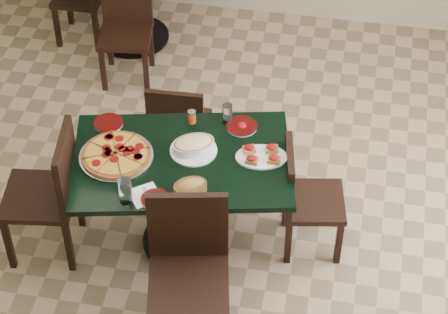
% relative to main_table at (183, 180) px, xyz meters
% --- Properties ---
extents(floor, '(5.50, 5.50, 0.00)m').
position_rel_main_table_xyz_m(floor, '(0.16, -0.01, -0.57)').
color(floor, '#947755').
rests_on(floor, ground).
extents(main_table, '(1.46, 1.10, 0.75)m').
position_rel_main_table_xyz_m(main_table, '(0.00, 0.00, 0.00)').
color(main_table, black).
rests_on(main_table, floor).
extents(chair_far, '(0.40, 0.40, 0.82)m').
position_rel_main_table_xyz_m(chair_far, '(-0.17, 0.61, -0.11)').
color(chair_far, black).
rests_on(chair_far, floor).
extents(chair_near, '(0.53, 0.53, 0.97)m').
position_rel_main_table_xyz_m(chair_near, '(0.17, -0.61, -0.02)').
color(chair_near, black).
rests_on(chair_near, floor).
extents(chair_right, '(0.44, 0.44, 0.82)m').
position_rel_main_table_xyz_m(chair_right, '(0.74, 0.12, -0.12)').
color(chair_right, black).
rests_on(chair_right, floor).
extents(chair_left, '(0.50, 0.50, 0.95)m').
position_rel_main_table_xyz_m(chair_left, '(-0.79, -0.18, -0.04)').
color(chair_left, black).
rests_on(chair_left, floor).
extents(back_chair_near, '(0.44, 0.44, 0.85)m').
position_rel_main_table_xyz_m(back_chair_near, '(-0.83, 1.70, -0.10)').
color(back_chair_near, black).
rests_on(back_chair_near, floor).
extents(pepperoni_pizza, '(0.45, 0.45, 0.04)m').
position_rel_main_table_xyz_m(pepperoni_pizza, '(-0.39, -0.06, 0.20)').
color(pepperoni_pizza, '#B5B5BC').
rests_on(pepperoni_pizza, main_table).
extents(lasagna_casserole, '(0.31, 0.29, 0.09)m').
position_rel_main_table_xyz_m(lasagna_casserole, '(0.06, 0.08, 0.23)').
color(lasagna_casserole, white).
rests_on(lasagna_casserole, main_table).
extents(bread_basket, '(0.24, 0.22, 0.09)m').
position_rel_main_table_xyz_m(bread_basket, '(0.11, -0.26, 0.22)').
color(bread_basket, brown).
rests_on(bread_basket, main_table).
extents(bruschetta_platter, '(0.35, 0.27, 0.05)m').
position_rel_main_table_xyz_m(bruschetta_platter, '(0.47, 0.09, 0.21)').
color(bruschetta_platter, white).
rests_on(bruschetta_platter, main_table).
extents(side_plate_near, '(0.17, 0.17, 0.02)m').
position_rel_main_table_xyz_m(side_plate_near, '(-0.07, -0.37, 0.19)').
color(side_plate_near, white).
rests_on(side_plate_near, main_table).
extents(side_plate_far_r, '(0.20, 0.20, 0.03)m').
position_rel_main_table_xyz_m(side_plate_far_r, '(0.31, 0.35, 0.19)').
color(side_plate_far_r, white).
rests_on(side_plate_far_r, main_table).
extents(side_plate_far_l, '(0.19, 0.19, 0.02)m').
position_rel_main_table_xyz_m(side_plate_far_l, '(-0.52, 0.22, 0.19)').
color(side_plate_far_l, white).
rests_on(side_plate_far_l, main_table).
extents(napkin_setting, '(0.23, 0.23, 0.01)m').
position_rel_main_table_xyz_m(napkin_setting, '(-0.14, -0.34, 0.18)').
color(napkin_setting, white).
rests_on(napkin_setting, main_table).
extents(water_glass_a, '(0.06, 0.06, 0.14)m').
position_rel_main_table_xyz_m(water_glass_a, '(0.21, 0.38, 0.25)').
color(water_glass_a, white).
rests_on(water_glass_a, main_table).
extents(water_glass_b, '(0.08, 0.08, 0.16)m').
position_rel_main_table_xyz_m(water_glass_b, '(-0.24, -0.40, 0.26)').
color(water_glass_b, white).
rests_on(water_glass_b, main_table).
extents(pepper_shaker, '(0.05, 0.05, 0.09)m').
position_rel_main_table_xyz_m(pepper_shaker, '(-0.01, 0.34, 0.23)').
color(pepper_shaker, '#C44214').
rests_on(pepper_shaker, main_table).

